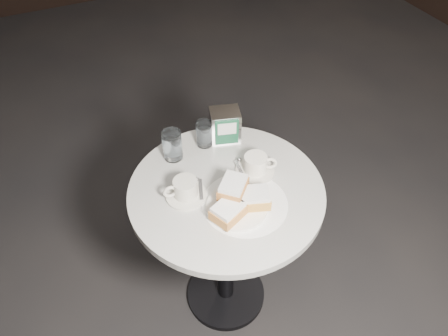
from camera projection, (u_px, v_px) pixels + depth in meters
The scene contains 9 objects.
ground at pixel (226, 295), 2.07m from camera, with size 7.00×7.00×0.00m, color black.
cafe_table at pixel (226, 223), 1.69m from camera, with size 0.70×0.70×0.74m.
sugar_spill at pixel (245, 203), 1.50m from camera, with size 0.30×0.30×0.00m, color white.
beignet_plate at pixel (238, 202), 1.45m from camera, with size 0.23×0.23×0.10m.
coffee_cup_left at pixel (185, 190), 1.50m from camera, with size 0.16×0.15×0.07m.
coffee_cup_right at pixel (256, 165), 1.58m from camera, with size 0.19×0.19×0.07m.
water_glass_left at pixel (172, 146), 1.62m from camera, with size 0.10×0.10×0.12m.
water_glass_right at pixel (204, 134), 1.68m from camera, with size 0.08×0.08×0.10m.
napkin_dispenser at pixel (225, 126), 1.69m from camera, with size 0.13×0.12×0.13m.
Camera 1 is at (-0.45, -0.95, 1.88)m, focal length 35.00 mm.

